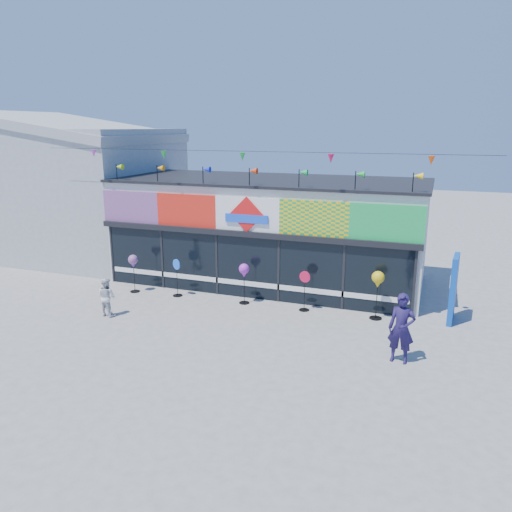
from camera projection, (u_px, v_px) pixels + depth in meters
The scene contains 11 objects.
ground at pixel (208, 332), 15.25m from camera, with size 80.00×80.00×0.00m, color slate.
kite_shop at pixel (270, 230), 20.14m from camera, with size 16.00×5.70×5.31m.
neighbour_building at pixel (81, 188), 24.13m from camera, with size 8.18×7.20×6.87m.
blue_sign at pixel (453, 289), 15.85m from camera, with size 0.26×1.10×2.18m.
spinner_0 at pixel (133, 262), 18.70m from camera, with size 0.37×0.37×1.45m.
spinner_1 at pixel (177, 277), 18.35m from camera, with size 0.37×0.36×1.41m.
spinner_2 at pixel (244, 272), 17.47m from camera, with size 0.37×0.37×1.46m.
spinner_3 at pixel (305, 290), 16.88m from camera, with size 0.39×0.35×1.39m.
spinner_4 at pixel (378, 281), 16.01m from camera, with size 0.41×0.41×1.62m.
adult_man at pixel (401, 328), 13.10m from camera, with size 0.69×0.45×1.90m, color #1D1440.
child at pixel (107, 297), 16.46m from camera, with size 0.63×0.36×1.30m, color silver.
Camera 1 is at (6.25, -12.81, 6.08)m, focal length 35.00 mm.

